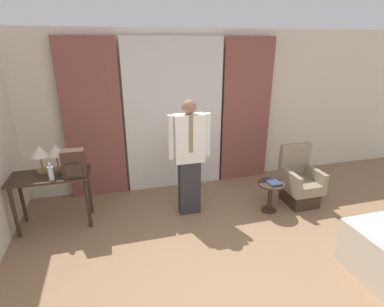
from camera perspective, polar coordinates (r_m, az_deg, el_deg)
wall_back at (r=5.27m, az=-3.65°, el=8.01°), size 10.00×0.06×2.70m
curtain_sheer_center at (r=5.16m, az=-3.34°, el=7.06°), size 1.67×0.06×2.58m
curtain_drape_left at (r=5.06m, az=-18.33°, el=5.79°), size 0.91×0.06×2.58m
curtain_drape_right at (r=5.58m, az=10.30°, el=7.80°), size 0.91×0.06×2.58m
desk at (r=4.59m, az=-25.20°, el=-5.29°), size 1.04×0.52×0.78m
table_lamp_left at (r=4.57m, az=-27.00°, el=0.03°), size 0.23×0.23×0.39m
table_lamp_right at (r=4.53m, az=-24.51°, el=0.27°), size 0.23×0.23×0.39m
bottle_near_edge at (r=4.33m, az=-25.30°, el=-3.39°), size 0.07×0.07×0.24m
backpack at (r=4.28m, az=-21.59°, el=-1.83°), size 0.29×0.20×0.38m
person at (r=4.34m, az=-0.50°, el=-0.12°), size 0.63×0.21×1.75m
armchair at (r=5.17m, az=19.74°, el=-5.34°), size 0.52×0.60×0.94m
side_table at (r=4.78m, az=14.72°, el=-7.09°), size 0.41×0.41×0.48m
book at (r=4.71m, az=15.21°, el=-5.29°), size 0.18×0.24×0.03m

